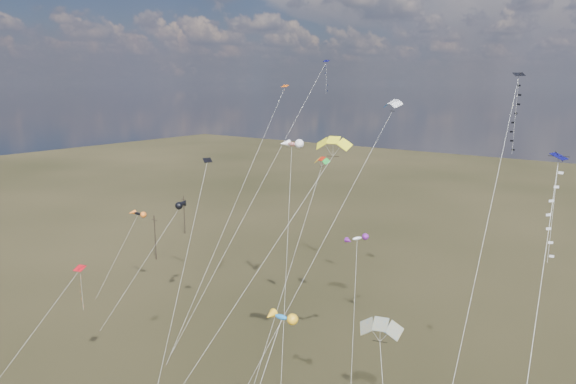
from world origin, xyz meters
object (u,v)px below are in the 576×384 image
Objects in this scene: utility_pole_far at (184,214)px; diamond_black_high at (510,136)px; utility_pole_near at (155,237)px; parafoil_yellow at (333,141)px; novelty_black_orange at (138,214)px.

diamond_black_high is at bearing -21.24° from utility_pole_far.
diamond_black_high is at bearing -11.74° from utility_pole_near.
diamond_black_high reaches higher than utility_pole_near.
utility_pole_near is 56.51m from parafoil_yellow.
novelty_black_orange is (18.55, -25.17, 8.13)m from utility_pole_far.
diamond_black_high is at bearing -1.54° from novelty_black_orange.
parafoil_yellow is 41.02m from novelty_black_orange.
parafoil_yellow is 2.10× the size of novelty_black_orange.
parafoil_yellow reaches higher than utility_pole_far.
utility_pole_near is 17.38m from novelty_black_orange.
utility_pole_far is at bearing 158.76° from diamond_black_high.
utility_pole_near is 65.42m from diamond_black_high.
parafoil_yellow is at bearing -22.23° from utility_pole_near.
parafoil_yellow is (-11.93, -7.22, -0.58)m from diamond_black_high.
diamond_black_high is 13.96m from parafoil_yellow.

